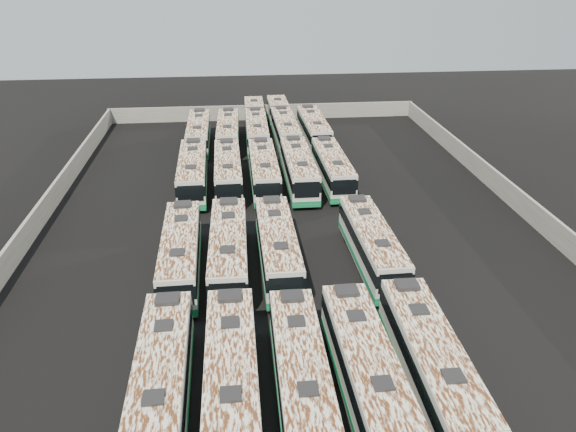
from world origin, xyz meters
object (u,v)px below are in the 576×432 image
Objects in this scene: bus_front_far_right at (432,364)px; bus_midfront_left at (229,250)px; bus_back_far_right at (314,129)px; bus_midback_center at (264,170)px; bus_midback_left at (228,171)px; bus_front_left at (232,379)px; bus_midfront_far_right at (372,244)px; bus_midback_right at (299,169)px; bus_midback_far_right at (332,168)px; bus_front_far_left at (162,382)px; bus_back_right at (283,123)px; bus_back_center at (256,124)px; bus_back_far_left at (199,133)px; bus_midback_far_left at (193,172)px; bus_back_left at (228,132)px; bus_front_center at (301,375)px; bus_midfront_far_left at (181,253)px; bus_midfront_center at (278,247)px; bus_front_right at (367,370)px.

bus_midfront_left is at bearing 128.82° from bus_front_far_right.
bus_front_far_right is at bearing -90.80° from bus_back_far_right.
bus_midback_left is at bearing 177.66° from bus_midback_center.
bus_midfront_far_right is (11.11, 14.48, -0.07)m from bus_front_left.
bus_midback_right is 3.64m from bus_midback_far_right.
bus_front_far_left is 1.01× the size of bus_back_far_right.
bus_midback_left is (3.61, 31.79, -0.03)m from bus_front_far_left.
bus_midback_right reaches higher than bus_back_right.
bus_front_left is 49.77m from bus_back_center.
bus_back_far_left is 14.82m from bus_back_far_right.
bus_back_far_left is at bearing 127.51° from bus_midback_right.
bus_front_far_left is at bearing -90.21° from bus_back_far_left.
bus_back_left is (3.72, 14.34, -0.08)m from bus_midback_far_left.
bus_midback_far_left reaches higher than bus_midback_far_right.
bus_midback_right reaches higher than bus_front_left.
bus_midfront_far_left is (-7.47, 14.46, 0.04)m from bus_front_center.
bus_midfront_center is (-7.37, 14.58, -0.04)m from bus_front_far_right.
bus_front_left is 11.07m from bus_front_far_right.
bus_midback_far_right is at bearing -1.13° from bus_midback_far_left.
bus_front_center is at bearing -99.74° from bus_back_far_right.
bus_midfront_far_left is at bearing -113.15° from bus_midback_center.
bus_back_far_right is at bearing 84.45° from bus_front_right.
bus_midfront_far_right is 1.00× the size of bus_back_left.
bus_midfront_center reaches higher than bus_back_right.
bus_front_far_left reaches higher than bus_midback_left.
bus_back_far_right is at bearing 89.16° from bus_midback_far_right.
bus_front_right reaches higher than bus_front_center.
bus_midfront_far_right is 0.64× the size of bus_back_right.
bus_back_far_left is at bearing -162.81° from bus_back_right.
bus_midfront_center is (7.42, 0.26, -0.00)m from bus_midfront_far_left.
bus_back_far_right reaches higher than bus_back_right.
bus_front_right is 49.75m from bus_back_center.
bus_front_center is 0.98× the size of bus_midfront_center.
bus_back_left is 5.02m from bus_back_center.
bus_midback_far_right is at bearing 64.39° from bus_front_far_left.
bus_back_left is at bearing 104.42° from bus_front_far_right.
bus_midfront_center is 0.66× the size of bus_back_center.
bus_midback_right is at bearing 77.03° from bus_front_left.
bus_front_left is at bearing -84.60° from bus_midback_far_left.
bus_back_far_left is (-3.66, 31.77, -0.08)m from bus_midfront_left.
bus_front_center is 49.60m from bus_back_center.
bus_front_right is at bearing -53.87° from bus_midfront_far_left.
bus_front_left reaches higher than bus_midback_far_right.
bus_back_center is at bearing 111.85° from bus_midback_far_right.
bus_midback_center is (3.77, -0.15, 0.01)m from bus_midback_left.
bus_back_far_right is at bearing 76.75° from bus_front_left.
bus_front_far_left is 35.02m from bus_midback_far_right.
bus_midback_far_left reaches higher than bus_back_center.
bus_midfront_far_right is 35.55m from bus_back_right.
bus_front_far_left is 7.46m from bus_front_center.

